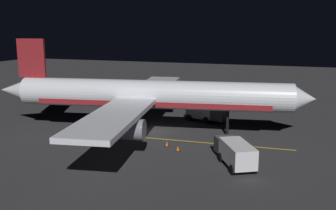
{
  "coord_description": "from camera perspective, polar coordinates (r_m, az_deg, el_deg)",
  "views": [
    {
      "loc": [
        42.38,
        16.51,
        12.66
      ],
      "look_at": [
        0.0,
        2.0,
        3.5
      ],
      "focal_mm": 40.67,
      "sensor_mm": 36.0,
      "label": 1
    }
  ],
  "objects": [
    {
      "name": "catering_truck",
      "position": [
        52.32,
        5.57,
        -1.09
      ],
      "size": [
        3.56,
        5.95,
        2.47
      ],
      "color": "silver",
      "rests_on": "ground_plane"
    },
    {
      "name": "traffic_cone_under_wing",
      "position": [
        41.47,
        -0.17,
        -5.86
      ],
      "size": [
        0.5,
        0.5,
        0.55
      ],
      "color": "#EA590F",
      "rests_on": "ground_plane"
    },
    {
      "name": "ground_crew_worker",
      "position": [
        40.09,
        7.65,
        -5.63
      ],
      "size": [
        0.4,
        0.4,
        1.74
      ],
      "color": "black",
      "rests_on": "ground_plane"
    },
    {
      "name": "traffic_cone_far",
      "position": [
        39.97,
        1.48,
        -6.54
      ],
      "size": [
        0.5,
        0.5,
        0.55
      ],
      "color": "#EA590F",
      "rests_on": "ground_plane"
    },
    {
      "name": "traffic_cone_near_right",
      "position": [
        37.4,
        9.9,
        -8.0
      ],
      "size": [
        0.5,
        0.5,
        0.55
      ],
      "color": "#EA590F",
      "rests_on": "ground_plane"
    },
    {
      "name": "ground_plane",
      "position": [
        47.24,
        -2.3,
        -4.12
      ],
      "size": [
        180.0,
        180.0,
        0.2
      ],
      "primitive_type": "cube",
      "color": "#2E2E30"
    },
    {
      "name": "traffic_cone_near_left",
      "position": [
        52.11,
        7.52,
        -2.32
      ],
      "size": [
        0.5,
        0.5,
        0.55
      ],
      "color": "#EA590F",
      "rests_on": "ground_plane"
    },
    {
      "name": "baggage_truck",
      "position": [
        36.27,
        9.99,
        -7.04
      ],
      "size": [
        6.72,
        4.94,
        2.28
      ],
      "color": "silver",
      "rests_on": "ground_plane"
    },
    {
      "name": "apron_guide_stripe",
      "position": [
        43.63,
        1.41,
        -5.31
      ],
      "size": [
        1.4,
        25.84,
        0.01
      ],
      "primitive_type": "cube",
      "rotation": [
        0.0,
        0.0,
        0.04
      ],
      "color": "gold",
      "rests_on": "ground_plane"
    },
    {
      "name": "airliner",
      "position": [
        46.35,
        -3.13,
        1.4
      ],
      "size": [
        37.5,
        39.11,
        11.3
      ],
      "color": "silver",
      "rests_on": "ground_plane"
    }
  ]
}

